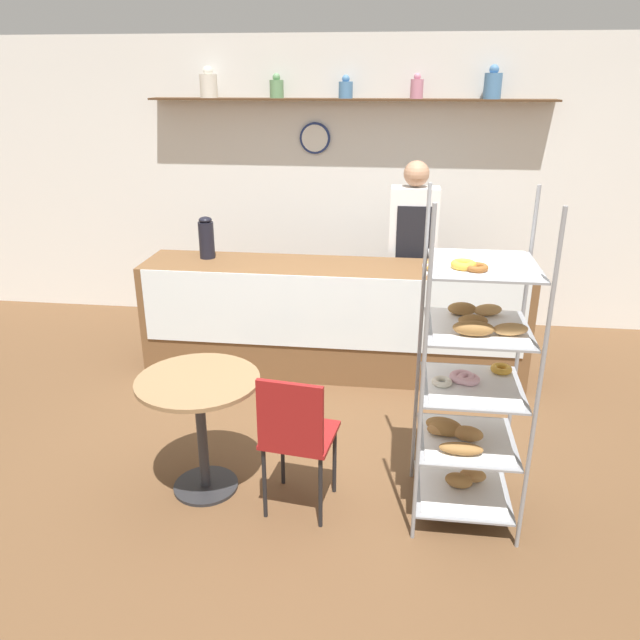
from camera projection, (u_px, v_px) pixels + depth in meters
ground_plane at (311, 455)px, 4.12m from camera, size 14.00×14.00×0.00m
back_wall at (348, 183)px, 6.03m from camera, size 10.00×0.30×2.70m
display_counter at (333, 319)px, 5.16m from camera, size 3.11×0.61×0.92m
pastry_rack at (469, 387)px, 3.33m from camera, size 0.57×0.58×1.82m
person_worker at (412, 250)px, 5.40m from camera, size 0.41×0.23×1.69m
cafe_table at (200, 407)px, 3.60m from camera, size 0.71×0.71×0.74m
cafe_chair at (295, 431)px, 3.39m from camera, size 0.43×0.43×0.88m
coffee_carafe at (206, 238)px, 5.14m from camera, size 0.13×0.13×0.35m
donut_tray_counter at (442, 269)px, 4.84m from camera, size 0.39×0.29×0.05m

